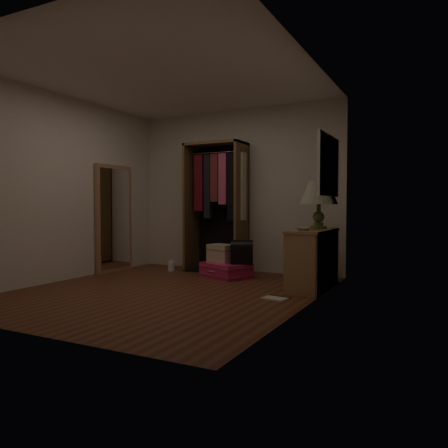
{
  "coord_description": "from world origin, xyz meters",
  "views": [
    {
      "loc": [
        3.04,
        -4.41,
        1.05
      ],
      "look_at": [
        0.3,
        0.95,
        0.8
      ],
      "focal_mm": 35.0,
      "sensor_mm": 36.0,
      "label": 1
    }
  ],
  "objects_px": {
    "pink_suitcase": "(226,270)",
    "black_bag": "(242,252)",
    "floor_mirror": "(114,218)",
    "table_lamp": "(319,194)",
    "train_case": "(222,253)",
    "white_jug": "(171,266)",
    "console_bookshelf": "(313,258)",
    "open_wardrobe": "(219,196)"
  },
  "relations": [
    {
      "from": "pink_suitcase",
      "to": "black_bag",
      "type": "xyz_separation_m",
      "value": [
        0.25,
        0.01,
        0.28
      ]
    },
    {
      "from": "floor_mirror",
      "to": "table_lamp",
      "type": "height_order",
      "value": "floor_mirror"
    },
    {
      "from": "train_case",
      "to": "white_jug",
      "type": "distance_m",
      "value": 1.01
    },
    {
      "from": "console_bookshelf",
      "to": "white_jug",
      "type": "bearing_deg",
      "value": 171.22
    },
    {
      "from": "pink_suitcase",
      "to": "train_case",
      "type": "height_order",
      "value": "train_case"
    },
    {
      "from": "black_bag",
      "to": "table_lamp",
      "type": "bearing_deg",
      "value": -25.98
    },
    {
      "from": "floor_mirror",
      "to": "train_case",
      "type": "height_order",
      "value": "floor_mirror"
    },
    {
      "from": "floor_mirror",
      "to": "console_bookshelf",
      "type": "bearing_deg",
      "value": 0.8
    },
    {
      "from": "open_wardrobe",
      "to": "pink_suitcase",
      "type": "xyz_separation_m",
      "value": [
        0.38,
        -0.49,
        -1.1
      ]
    },
    {
      "from": "white_jug",
      "to": "floor_mirror",
      "type": "bearing_deg",
      "value": -152.54
    },
    {
      "from": "floor_mirror",
      "to": "black_bag",
      "type": "distance_m",
      "value": 2.18
    },
    {
      "from": "white_jug",
      "to": "open_wardrobe",
      "type": "bearing_deg",
      "value": 27.23
    },
    {
      "from": "floor_mirror",
      "to": "white_jug",
      "type": "distance_m",
      "value": 1.19
    },
    {
      "from": "table_lamp",
      "to": "white_jug",
      "type": "distance_m",
      "value": 2.69
    },
    {
      "from": "open_wardrobe",
      "to": "floor_mirror",
      "type": "bearing_deg",
      "value": -152.65
    },
    {
      "from": "console_bookshelf",
      "to": "white_jug",
      "type": "distance_m",
      "value": 2.48
    },
    {
      "from": "open_wardrobe",
      "to": "floor_mirror",
      "type": "height_order",
      "value": "open_wardrobe"
    },
    {
      "from": "floor_mirror",
      "to": "open_wardrobe",
      "type": "bearing_deg",
      "value": 27.35
    },
    {
      "from": "console_bookshelf",
      "to": "table_lamp",
      "type": "xyz_separation_m",
      "value": [
        0.0,
        0.21,
        0.82
      ]
    },
    {
      "from": "open_wardrobe",
      "to": "black_bag",
      "type": "height_order",
      "value": "open_wardrobe"
    },
    {
      "from": "console_bookshelf",
      "to": "black_bag",
      "type": "relative_size",
      "value": 2.98
    },
    {
      "from": "train_case",
      "to": "table_lamp",
      "type": "distance_m",
      "value": 1.7
    },
    {
      "from": "open_wardrobe",
      "to": "console_bookshelf",
      "type": "bearing_deg",
      "value": -22.51
    },
    {
      "from": "floor_mirror",
      "to": "table_lamp",
      "type": "relative_size",
      "value": 2.7
    },
    {
      "from": "pink_suitcase",
      "to": "train_case",
      "type": "relative_size",
      "value": 1.83
    },
    {
      "from": "train_case",
      "to": "table_lamp",
      "type": "xyz_separation_m",
      "value": [
        1.47,
        -0.06,
        0.86
      ]
    },
    {
      "from": "pink_suitcase",
      "to": "white_jug",
      "type": "relative_size",
      "value": 4.43
    },
    {
      "from": "floor_mirror",
      "to": "black_bag",
      "type": "bearing_deg",
      "value": 7.9
    },
    {
      "from": "console_bookshelf",
      "to": "floor_mirror",
      "type": "relative_size",
      "value": 0.66
    },
    {
      "from": "pink_suitcase",
      "to": "console_bookshelf",
      "type": "bearing_deg",
      "value": 14.27
    },
    {
      "from": "console_bookshelf",
      "to": "train_case",
      "type": "height_order",
      "value": "console_bookshelf"
    },
    {
      "from": "train_case",
      "to": "table_lamp",
      "type": "relative_size",
      "value": 0.73
    },
    {
      "from": "floor_mirror",
      "to": "pink_suitcase",
      "type": "relative_size",
      "value": 2.02
    },
    {
      "from": "pink_suitcase",
      "to": "table_lamp",
      "type": "bearing_deg",
      "value": 23.11
    },
    {
      "from": "console_bookshelf",
      "to": "floor_mirror",
      "type": "xyz_separation_m",
      "value": [
        -3.24,
        -0.05,
        0.46
      ]
    },
    {
      "from": "table_lamp",
      "to": "floor_mirror",
      "type": "bearing_deg",
      "value": -175.43
    },
    {
      "from": "open_wardrobe",
      "to": "black_bag",
      "type": "distance_m",
      "value": 1.14
    },
    {
      "from": "console_bookshelf",
      "to": "floor_mirror",
      "type": "height_order",
      "value": "floor_mirror"
    },
    {
      "from": "black_bag",
      "to": "white_jug",
      "type": "bearing_deg",
      "value": 150.23
    },
    {
      "from": "table_lamp",
      "to": "pink_suitcase",
      "type": "bearing_deg",
      "value": 179.11
    },
    {
      "from": "train_case",
      "to": "black_bag",
      "type": "relative_size",
      "value": 1.22
    },
    {
      "from": "floor_mirror",
      "to": "white_jug",
      "type": "bearing_deg",
      "value": 27.46
    }
  ]
}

